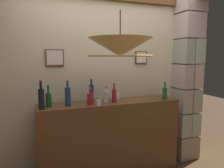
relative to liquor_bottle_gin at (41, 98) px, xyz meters
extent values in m
cube|color=beige|center=(0.89, 0.38, 0.20)|extent=(3.16, 0.08, 2.75)
cube|color=brown|center=(0.19, 0.33, 0.46)|extent=(0.23, 0.03, 0.22)
cube|color=beige|center=(0.19, 0.31, 0.46)|extent=(0.20, 0.01, 0.19)
cube|color=brown|center=(1.46, 0.33, 0.46)|extent=(0.19, 0.03, 0.19)
cube|color=beige|center=(1.46, 0.31, 0.46)|extent=(0.16, 0.01, 0.16)
cube|color=#9C9579|center=(2.21, 0.20, -0.98)|extent=(0.36, 0.40, 0.37)
cube|color=#A8A195|center=(2.11, 0.20, -0.60)|extent=(0.19, 0.40, 0.37)
cube|color=#B3B8A7|center=(2.30, 0.20, -0.60)|extent=(0.17, 0.40, 0.37)
cube|color=#A39B8D|center=(2.11, 0.20, -0.21)|extent=(0.17, 0.40, 0.37)
cube|color=#A6A691|center=(2.30, 0.20, -0.21)|extent=(0.17, 0.40, 0.37)
cube|color=#AD9692|center=(2.11, 0.20, 0.17)|extent=(0.17, 0.40, 0.37)
cube|color=beige|center=(2.30, 0.20, 0.17)|extent=(0.17, 0.40, 0.37)
cube|color=#999C8E|center=(2.11, 0.20, 0.56)|extent=(0.16, 0.40, 0.37)
cube|color=#A9BEA3|center=(2.30, 0.20, 0.56)|extent=(0.18, 0.40, 0.37)
cube|color=#BFA4A3|center=(2.21, 0.20, 0.94)|extent=(0.35, 0.40, 0.37)
cube|color=#AC948B|center=(2.21, 0.20, 1.33)|extent=(0.38, 0.40, 0.37)
cube|color=brown|center=(0.89, 0.10, -0.65)|extent=(1.92, 0.40, 1.04)
cylinder|color=black|center=(0.00, 0.00, -0.01)|extent=(0.07, 0.07, 0.24)
cylinder|color=black|center=(0.00, 0.00, 0.15)|extent=(0.03, 0.03, 0.09)
cylinder|color=maroon|center=(0.00, 0.00, 0.20)|extent=(0.03, 0.03, 0.01)
cylinder|color=navy|center=(0.31, 0.05, -0.01)|extent=(0.07, 0.07, 0.23)
cylinder|color=navy|center=(0.31, 0.05, 0.14)|extent=(0.02, 0.02, 0.08)
cylinder|color=maroon|center=(0.31, 0.05, 0.18)|extent=(0.03, 0.03, 0.01)
cylinder|color=maroon|center=(0.92, 0.05, -0.04)|extent=(0.06, 0.06, 0.18)
cylinder|color=maroon|center=(0.92, 0.05, 0.08)|extent=(0.02, 0.02, 0.07)
cylinder|color=maroon|center=(0.92, 0.05, 0.12)|extent=(0.03, 0.03, 0.01)
cylinder|color=navy|center=(0.64, 0.18, -0.01)|extent=(0.06, 0.06, 0.24)
cylinder|color=navy|center=(0.64, 0.18, 0.14)|extent=(0.02, 0.02, 0.06)
cylinder|color=black|center=(0.64, 0.18, 0.17)|extent=(0.03, 0.03, 0.01)
cylinder|color=#A51F21|center=(0.58, 0.02, -0.05)|extent=(0.08, 0.08, 0.15)
cylinder|color=#A51F21|center=(0.58, 0.02, 0.05)|extent=(0.03, 0.03, 0.06)
cylinder|color=#B7932D|center=(0.58, 0.02, 0.08)|extent=(0.03, 0.03, 0.01)
cylinder|color=silver|center=(0.83, 0.10, -0.05)|extent=(0.07, 0.07, 0.15)
cylinder|color=silver|center=(0.83, 0.10, 0.05)|extent=(0.02, 0.02, 0.05)
cylinder|color=maroon|center=(0.83, 0.10, 0.08)|extent=(0.03, 0.03, 0.01)
cylinder|color=#174E22|center=(0.08, 0.09, -0.05)|extent=(0.07, 0.07, 0.17)
cylinder|color=#174E22|center=(0.08, 0.09, 0.08)|extent=(0.02, 0.02, 0.09)
cylinder|color=black|center=(0.08, 0.09, 0.13)|extent=(0.03, 0.03, 0.01)
cylinder|color=#175722|center=(1.67, 0.00, -0.05)|extent=(0.06, 0.06, 0.16)
cylinder|color=#175722|center=(1.67, 0.00, 0.08)|extent=(0.03, 0.03, 0.09)
cylinder|color=#B7932D|center=(1.67, 0.00, 0.13)|extent=(0.03, 0.03, 0.01)
cylinder|color=silver|center=(1.04, 0.22, -0.09)|extent=(0.06, 0.06, 0.09)
cylinder|color=silver|center=(0.67, -0.06, -0.09)|extent=(0.06, 0.06, 0.07)
cone|color=beige|center=(0.75, -0.56, 0.57)|extent=(0.64, 0.64, 0.18)
cylinder|color=black|center=(0.75, -0.56, 0.79)|extent=(0.01, 0.01, 0.26)
torus|color=#AD8433|center=(0.75, -0.56, 0.49)|extent=(0.64, 0.64, 0.02)
camera|label=1|loc=(-0.04, -2.48, 0.48)|focal=33.17mm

